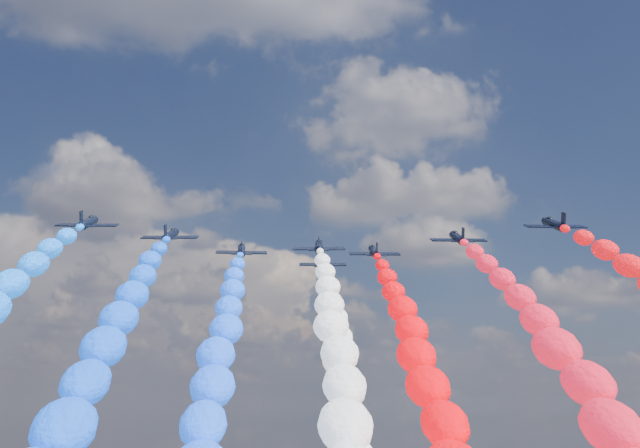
{
  "coord_description": "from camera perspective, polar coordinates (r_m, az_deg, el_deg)",
  "views": [
    {
      "loc": [
        -5.47,
        -124.05,
        68.52
      ],
      "look_at": [
        0.0,
        4.0,
        95.68
      ],
      "focal_mm": 48.21,
      "sensor_mm": 36.0,
      "label": 1
    }
  ],
  "objects": [
    {
      "name": "jet_0",
      "position": [
        124.9,
        -15.15,
        0.08
      ],
      "size": [
        8.44,
        11.49,
        6.03
      ],
      "primitive_type": null,
      "rotation": [
        0.33,
        0.0,
        -0.0
      ],
      "color": "black"
    },
    {
      "name": "jet_1",
      "position": [
        131.27,
        -9.89,
        -0.73
      ],
      "size": [
        9.08,
        11.95,
        6.03
      ],
      "primitive_type": null,
      "rotation": [
        0.33,
        0.0,
        -0.06
      ],
      "color": "black"
    },
    {
      "name": "trail_1",
      "position": [
        80.65,
        -14.95,
        -10.65
      ],
      "size": [
        5.72,
        94.46,
        50.33
      ],
      "primitive_type": null,
      "color": "blue"
    },
    {
      "name": "jet_2",
      "position": [
        142.7,
        -5.23,
        -1.76
      ],
      "size": [
        8.95,
        11.86,
        6.03
      ],
      "primitive_type": null,
      "rotation": [
        0.33,
        0.0,
        0.05
      ],
      "color": "black"
    },
    {
      "name": "trail_2",
      "position": [
        91.68,
        -6.97,
        -11.07
      ],
      "size": [
        5.72,
        94.46,
        50.33
      ],
      "primitive_type": null,
      "color": "#174FFD"
    },
    {
      "name": "jet_3",
      "position": [
        138.63,
        -0.07,
        -1.51
      ],
      "size": [
        8.96,
        11.87,
        6.03
      ],
      "primitive_type": null,
      "rotation": [
        0.33,
        0.0,
        -0.05
      ],
      "color": "black"
    },
    {
      "name": "trail_3",
      "position": [
        87.52,
        1.28,
        -11.11
      ],
      "size": [
        5.72,
        94.46,
        50.33
      ],
      "primitive_type": null,
      "color": "white"
    },
    {
      "name": "jet_4",
      "position": [
        154.22,
        0.19,
        -2.58
      ],
      "size": [
        8.76,
        11.73,
        6.03
      ],
      "primitive_type": null,
      "rotation": [
        0.33,
        0.0,
        -0.03
      ],
      "color": "black"
    },
    {
      "name": "trail_4",
      "position": [
        103.35,
        1.47,
        -11.24
      ],
      "size": [
        5.72,
        94.46,
        50.33
      ],
      "primitive_type": null,
      "color": "white"
    },
    {
      "name": "jet_5",
      "position": [
        143.65,
        3.62,
        -1.85
      ],
      "size": [
        8.46,
        11.5,
        6.03
      ],
      "primitive_type": null,
      "rotation": [
        0.33,
        0.0,
        0.0
      ],
      "color": "black"
    },
    {
      "name": "trail_5",
      "position": [
        92.97,
        7.01,
        -11.08
      ],
      "size": [
        5.72,
        94.46,
        50.33
      ],
      "primitive_type": null,
      "color": "#F80009"
    },
    {
      "name": "jet_6",
      "position": [
        133.19,
        9.13,
        -0.92
      ],
      "size": [
        8.47,
        11.51,
        6.03
      ],
      "primitive_type": null,
      "rotation": [
        0.33,
        0.0,
        -0.01
      ],
      "color": "black"
    },
    {
      "name": "trail_6",
      "position": [
        83.54,
        16.43,
        -10.6
      ],
      "size": [
        5.72,
        94.46,
        50.33
      ],
      "primitive_type": null,
      "color": "red"
    },
    {
      "name": "jet_7",
      "position": [
        125.97,
        15.27,
        -0.02
      ],
      "size": [
        8.54,
        11.57,
        6.03
      ],
      "primitive_type": null,
      "rotation": [
        0.33,
        0.0,
        0.01
      ],
      "color": "black"
    }
  ]
}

